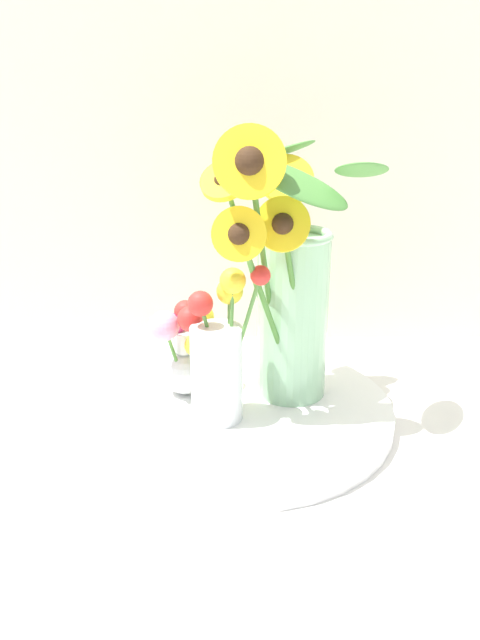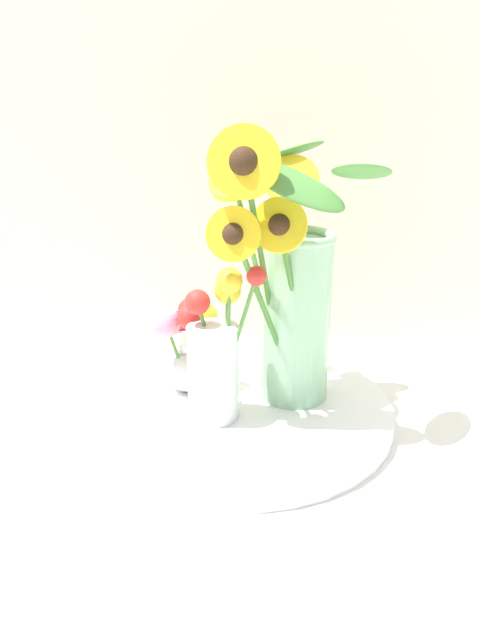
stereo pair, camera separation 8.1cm
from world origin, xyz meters
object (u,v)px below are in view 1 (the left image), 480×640
serving_tray (240,411)px  vase_small_center (219,357)px  vase_bulb_right (183,351)px  mason_jar_sunflowers (288,290)px

serving_tray → vase_small_center: 0.11m
serving_tray → vase_bulb_right: vase_bulb_right is taller
vase_small_center → mason_jar_sunflowers: bearing=34.7°
mason_jar_sunflowers → vase_small_center: (-0.09, -0.06, -0.07)m
serving_tray → vase_small_center: vase_small_center is taller
serving_tray → vase_bulb_right: 0.11m
serving_tray → vase_small_center: bearing=-128.7°
serving_tray → mason_jar_sunflowers: 0.18m
mason_jar_sunflowers → vase_bulb_right: size_ratio=2.83×
mason_jar_sunflowers → serving_tray: bearing=-155.5°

